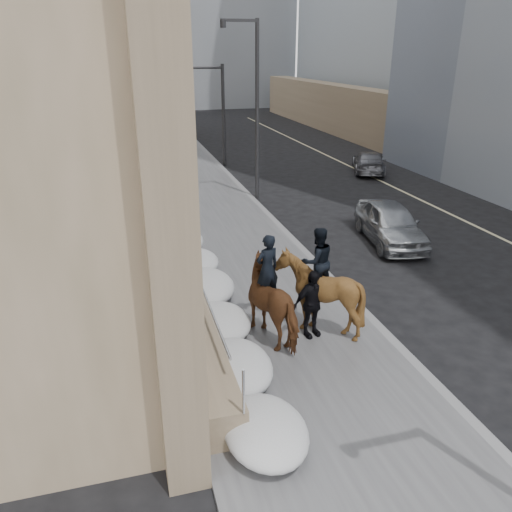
{
  "coord_description": "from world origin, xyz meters",
  "views": [
    {
      "loc": [
        -3.44,
        -8.73,
        6.7
      ],
      "look_at": [
        -0.21,
        2.96,
        1.7
      ],
      "focal_mm": 35.0,
      "sensor_mm": 36.0,
      "label": 1
    }
  ],
  "objects": [
    {
      "name": "ground",
      "position": [
        0.0,
        0.0,
        0.0
      ],
      "size": [
        140.0,
        140.0,
        0.0
      ],
      "primitive_type": "plane",
      "color": "black",
      "rests_on": "ground"
    },
    {
      "name": "mounted_horse_right",
      "position": [
        0.98,
        1.52,
        1.26
      ],
      "size": [
        1.9,
        2.08,
        2.7
      ],
      "rotation": [
        0.0,
        0.0,
        3.27
      ],
      "color": "#503316",
      "rests_on": "sidewalk"
    },
    {
      "name": "sidewalk",
      "position": [
        0.0,
        10.0,
        0.06
      ],
      "size": [
        5.0,
        80.0,
        0.12
      ],
      "primitive_type": "cube",
      "color": "#48484A",
      "rests_on": "ground"
    },
    {
      "name": "car_grey",
      "position": [
        10.82,
        17.81,
        0.62
      ],
      "size": [
        3.23,
        4.59,
        1.23
      ],
      "primitive_type": "imported",
      "rotation": [
        0.0,
        0.0,
        2.75
      ],
      "color": "slate",
      "rests_on": "ground"
    },
    {
      "name": "traffic_signal",
      "position": [
        2.07,
        22.0,
        4.0
      ],
      "size": [
        4.1,
        0.22,
        6.0
      ],
      "color": "#2D2D30",
      "rests_on": "ground"
    },
    {
      "name": "bg_building_far",
      "position": [
        -6.0,
        72.0,
        10.0
      ],
      "size": [
        24.0,
        12.0,
        20.0
      ],
      "primitive_type": "cube",
      "color": "gray",
      "rests_on": "ground"
    },
    {
      "name": "snow_bank",
      "position": [
        -1.42,
        8.11,
        0.47
      ],
      "size": [
        1.7,
        18.1,
        0.76
      ],
      "color": "silver",
      "rests_on": "sidewalk"
    },
    {
      "name": "lane_line",
      "position": [
        10.5,
        10.0,
        0.01
      ],
      "size": [
        0.15,
        70.0,
        0.01
      ],
      "primitive_type": "cube",
      "color": "#BFB78C",
      "rests_on": "ground"
    },
    {
      "name": "curb",
      "position": [
        2.62,
        10.0,
        0.06
      ],
      "size": [
        0.24,
        80.0,
        0.12
      ],
      "primitive_type": "cube",
      "color": "slate",
      "rests_on": "ground"
    },
    {
      "name": "streetlight_far",
      "position": [
        2.74,
        34.0,
        4.58
      ],
      "size": [
        1.71,
        0.24,
        8.0
      ],
      "color": "#2D2D30",
      "rests_on": "ground"
    },
    {
      "name": "mounted_horse_left",
      "position": [
        -0.1,
        1.51,
        1.15
      ],
      "size": [
        1.7,
        2.47,
        2.62
      ],
      "rotation": [
        0.0,
        0.0,
        3.47
      ],
      "color": "#553119",
      "rests_on": "sidewalk"
    },
    {
      "name": "limestone_building",
      "position": [
        -5.26,
        19.96,
        8.9
      ],
      "size": [
        6.1,
        44.0,
        18.0
      ],
      "color": "#8B785B",
      "rests_on": "ground"
    },
    {
      "name": "pedestrian",
      "position": [
        0.74,
        1.3,
        0.99
      ],
      "size": [
        1.09,
        0.64,
        1.74
      ],
      "primitive_type": "imported",
      "rotation": [
        0.0,
        0.0,
        0.22
      ],
      "color": "black",
      "rests_on": "sidewalk"
    },
    {
      "name": "streetlight_mid",
      "position": [
        2.74,
        14.0,
        4.58
      ],
      "size": [
        1.71,
        0.24,
        8.0
      ],
      "color": "#2D2D30",
      "rests_on": "ground"
    },
    {
      "name": "car_silver",
      "position": [
        6.1,
        6.95,
        0.75
      ],
      "size": [
        2.51,
        4.64,
        1.5
      ],
      "primitive_type": "imported",
      "rotation": [
        0.0,
        0.0,
        -0.17
      ],
      "color": "#A9ACB1",
      "rests_on": "ground"
    }
  ]
}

